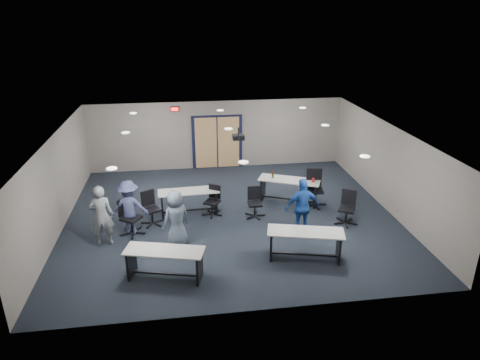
{
  "coord_description": "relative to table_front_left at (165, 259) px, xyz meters",
  "views": [
    {
      "loc": [
        -1.41,
        -11.83,
        6.03
      ],
      "look_at": [
        0.23,
        -0.3,
        1.33
      ],
      "focal_mm": 32.0,
      "sensor_mm": 36.0,
      "label": 1
    }
  ],
  "objects": [
    {
      "name": "person_gray",
      "position": [
        -1.69,
        1.84,
        0.35
      ],
      "size": [
        0.66,
        0.46,
        1.73
      ],
      "primitive_type": "imported",
      "rotation": [
        0.0,
        0.0,
        3.21
      ],
      "color": "gray",
      "rests_on": "floor"
    },
    {
      "name": "ceiling_projector",
      "position": [
        2.25,
        3.5,
        1.89
      ],
      "size": [
        0.35,
        0.32,
        0.37
      ],
      "color": "black",
      "rests_on": "ceiling"
    },
    {
      "name": "person_navy",
      "position": [
        3.8,
        1.62,
        0.33
      ],
      "size": [
        1.03,
        0.5,
        1.7
      ],
      "primitive_type": "imported",
      "rotation": [
        0.0,
        0.0,
        3.23
      ],
      "color": "#1C469D",
      "rests_on": "floor"
    },
    {
      "name": "person_back",
      "position": [
        -1.02,
        2.38,
        0.28
      ],
      "size": [
        1.05,
        0.61,
        1.6
      ],
      "primitive_type": "imported",
      "rotation": [
        0.0,
        0.0,
        3.12
      ],
      "color": "#434B79",
      "rests_on": "floor"
    },
    {
      "name": "left_wall",
      "position": [
        -3.05,
        3.0,
        0.83
      ],
      "size": [
        0.04,
        9.0,
        2.7
      ],
      "primitive_type": "cube",
      "color": "gray",
      "rests_on": "floor"
    },
    {
      "name": "front_wall",
      "position": [
        1.95,
        -1.5,
        0.83
      ],
      "size": [
        10.0,
        0.04,
        2.7
      ],
      "primitive_type": "cube",
      "color": "gray",
      "rests_on": "floor"
    },
    {
      "name": "chair_back_b",
      "position": [
        1.38,
        3.2,
        -0.05
      ],
      "size": [
        0.82,
        0.82,
        0.94
      ],
      "primitive_type": null,
      "rotation": [
        0.0,
        0.0,
        -0.54
      ],
      "color": "black",
      "rests_on": "floor"
    },
    {
      "name": "chair_loose_left",
      "position": [
        -0.99,
        2.32,
        0.02
      ],
      "size": [
        0.94,
        0.94,
        1.08
      ],
      "primitive_type": null,
      "rotation": [
        0.0,
        0.0,
        0.99
      ],
      "color": "black",
      "rests_on": "floor"
    },
    {
      "name": "chair_back_c",
      "position": [
        2.67,
        2.89,
        -0.05
      ],
      "size": [
        0.6,
        0.6,
        0.94
      ],
      "primitive_type": null,
      "rotation": [
        0.0,
        0.0,
        -0.01
      ],
      "color": "black",
      "rests_on": "floor"
    },
    {
      "name": "table_front_left",
      "position": [
        0.0,
        0.0,
        0.0
      ],
      "size": [
        1.97,
        1.08,
        0.76
      ],
      "rotation": [
        0.0,
        0.0,
        -0.26
      ],
      "color": "#A8A69F",
      "rests_on": "floor"
    },
    {
      "name": "table_back_left",
      "position": [
        0.67,
        3.42,
        0.0
      ],
      "size": [
        1.91,
        0.72,
        0.76
      ],
      "rotation": [
        0.0,
        0.0,
        0.05
      ],
      "color": "#A8A69F",
      "rests_on": "floor"
    },
    {
      "name": "back_wall",
      "position": [
        1.95,
        7.5,
        0.83
      ],
      "size": [
        10.0,
        0.04,
        2.7
      ],
      "primitive_type": "cube",
      "color": "gray",
      "rests_on": "floor"
    },
    {
      "name": "ceiling_can_lights",
      "position": [
        1.95,
        3.25,
        2.15
      ],
      "size": [
        6.24,
        5.74,
        0.02
      ],
      "primitive_type": null,
      "color": "silver",
      "rests_on": "ceiling"
    },
    {
      "name": "table_back_right",
      "position": [
        3.97,
        3.79,
        0.04
      ],
      "size": [
        2.08,
        1.43,
        1.1
      ],
      "rotation": [
        0.0,
        0.0,
        -0.43
      ],
      "color": "#A8A69F",
      "rests_on": "floor"
    },
    {
      "name": "ceiling",
      "position": [
        1.95,
        3.0,
        2.18
      ],
      "size": [
        10.0,
        9.0,
        0.04
      ],
      "primitive_type": "cube",
      "color": "white",
      "rests_on": "back_wall"
    },
    {
      "name": "chair_back_d",
      "position": [
        4.72,
        3.41,
        0.08
      ],
      "size": [
        0.86,
        0.86,
        1.2
      ],
      "primitive_type": null,
      "rotation": [
        0.0,
        0.0,
        -0.15
      ],
      "color": "black",
      "rests_on": "floor"
    },
    {
      "name": "table_front_right",
      "position": [
        3.53,
        0.37,
        0.02
      ],
      "size": [
        2.03,
        1.1,
        0.78
      ],
      "rotation": [
        0.0,
        0.0,
        -0.25
      ],
      "color": "#A8A69F",
      "rests_on": "floor"
    },
    {
      "name": "right_wall",
      "position": [
        6.95,
        3.0,
        0.83
      ],
      "size": [
        0.04,
        9.0,
        2.7
      ],
      "primitive_type": "cube",
      "color": "gray",
      "rests_on": "floor"
    },
    {
      "name": "person_plaid",
      "position": [
        0.29,
        1.52,
        0.27
      ],
      "size": [
        0.92,
        0.82,
        1.58
      ],
      "primitive_type": "imported",
      "rotation": [
        0.0,
        0.0,
        3.66
      ],
      "color": "slate",
      "rests_on": "floor"
    },
    {
      "name": "floor",
      "position": [
        1.95,
        3.0,
        -0.52
      ],
      "size": [
        10.0,
        10.0,
        0.0
      ],
      "primitive_type": "plane",
      "color": "black",
      "rests_on": "ground"
    },
    {
      "name": "chair_loose_right",
      "position": [
        5.3,
        2.04,
        -0.01
      ],
      "size": [
        0.88,
        0.88,
        1.02
      ],
      "primitive_type": null,
      "rotation": [
        0.0,
        0.0,
        -0.53
      ],
      "color": "black",
      "rests_on": "floor"
    },
    {
      "name": "exit_sign",
      "position": [
        0.35,
        7.44,
        1.93
      ],
      "size": [
        0.32,
        0.07,
        0.18
      ],
      "color": "black",
      "rests_on": "back_wall"
    },
    {
      "name": "chair_back_a",
      "position": [
        -0.44,
        2.84,
        -0.01
      ],
      "size": [
        0.86,
        0.86,
        1.02
      ],
      "primitive_type": null,
      "rotation": [
        0.0,
        0.0,
        0.48
      ],
      "color": "black",
      "rests_on": "floor"
    },
    {
      "name": "double_door",
      "position": [
        1.95,
        7.46,
        0.53
      ],
      "size": [
        2.0,
        0.07,
        2.2
      ],
      "color": "black",
      "rests_on": "back_wall"
    }
  ]
}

